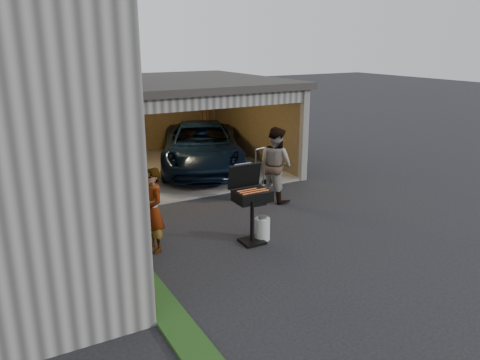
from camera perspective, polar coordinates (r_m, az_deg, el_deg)
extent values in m
plane|color=black|center=(9.43, 1.32, -8.72)|extent=(80.00, 80.00, 0.00)
cube|color=#193814|center=(7.78, -9.62, -14.65)|extent=(0.50, 8.00, 0.06)
cube|color=#605E59|center=(15.27, -8.71, 1.25)|extent=(6.50, 6.00, 0.06)
cube|color=#4C3A23|center=(17.71, -12.31, 7.56)|extent=(6.50, 0.15, 2.70)
cube|color=#4C3A23|center=(16.34, 1.62, 7.18)|extent=(0.15, 6.00, 2.70)
cube|color=#4C3A23|center=(14.21, -21.01, 4.64)|extent=(0.15, 6.00, 2.70)
cube|color=#2D2B28|center=(14.79, -9.18, 11.65)|extent=(6.80, 6.30, 0.20)
cube|color=#474744|center=(12.13, -4.23, 9.42)|extent=(6.50, 0.16, 0.36)
cube|color=silver|center=(13.23, -6.53, 10.40)|extent=(6.00, 2.40, 0.06)
cube|color=#474744|center=(13.91, 7.80, 5.36)|extent=(0.20, 0.18, 2.70)
cube|color=brown|center=(16.65, -19.72, 2.73)|extent=(0.60, 0.50, 0.50)
cube|color=brown|center=(16.55, -19.88, 4.33)|extent=(0.50, 0.45, 0.45)
cube|color=brown|center=(18.01, -3.84, 4.84)|extent=(0.55, 0.50, 0.60)
cube|color=brown|center=(18.46, -4.20, 7.78)|extent=(0.24, 0.43, 2.20)
imported|color=black|center=(15.05, -4.71, 3.90)|extent=(4.27, 5.77, 1.46)
imported|color=silver|center=(9.33, -10.58, -3.64)|extent=(0.47, 0.66, 1.70)
imported|color=#4D281E|center=(12.10, 4.37, 1.93)|extent=(0.94, 1.09, 1.95)
cube|color=black|center=(9.81, 1.46, -7.49)|extent=(0.46, 0.46, 0.06)
cylinder|color=black|center=(9.63, 1.48, -4.94)|extent=(0.08, 0.08, 0.93)
cube|color=black|center=(9.45, 1.51, -1.96)|extent=(0.73, 0.51, 0.22)
cube|color=#59595B|center=(9.42, 1.51, -1.42)|extent=(0.66, 0.44, 0.02)
cube|color=black|center=(9.61, 0.55, 0.50)|extent=(0.73, 0.13, 0.51)
cylinder|color=silver|center=(9.89, 2.74, -5.97)|extent=(0.42, 0.42, 0.48)
cube|color=brown|center=(8.59, -13.13, -8.56)|extent=(0.22, 0.81, 0.89)
cube|color=slate|center=(13.30, 2.78, -0.95)|extent=(0.42, 0.32, 0.04)
cylinder|color=black|center=(13.22, 1.71, -0.70)|extent=(0.08, 0.20, 0.20)
cylinder|color=black|center=(13.51, 3.06, -0.33)|extent=(0.08, 0.20, 0.20)
cylinder|color=slate|center=(13.11, 1.90, 1.44)|extent=(0.03, 0.03, 1.14)
cylinder|color=slate|center=(13.33, 2.92, 1.69)|extent=(0.03, 0.03, 1.14)
cylinder|color=slate|center=(13.09, 2.45, 3.87)|extent=(0.33, 0.10, 0.03)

